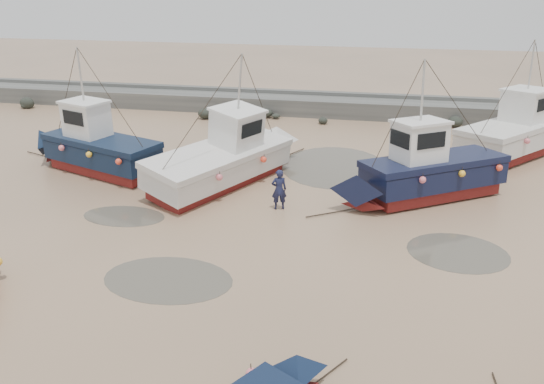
{
  "coord_description": "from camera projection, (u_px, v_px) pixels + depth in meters",
  "views": [
    {
      "loc": [
        2.42,
        -15.48,
        9.61
      ],
      "look_at": [
        -1.36,
        3.8,
        1.4
      ],
      "focal_mm": 35.0,
      "sensor_mm": 36.0,
      "label": 1
    }
  ],
  "objects": [
    {
      "name": "person",
      "position": [
        279.0,
        209.0,
        23.18
      ],
      "size": [
        0.77,
        0.63,
        1.82
      ],
      "primitive_type": "imported",
      "rotation": [
        0.0,
        0.0,
        3.47
      ],
      "color": "#191D3A",
      "rests_on": "ground"
    },
    {
      "name": "cabin_boat_1",
      "position": [
        227.0,
        156.0,
        25.74
      ],
      "size": [
        6.55,
        10.33,
        6.22
      ],
      "rotation": [
        0.0,
        0.0,
        -0.49
      ],
      "color": "maroon",
      "rests_on": "ground"
    },
    {
      "name": "cabin_boat_2",
      "position": [
        423.0,
        171.0,
        23.67
      ],
      "size": [
        8.8,
        6.18,
        6.22
      ],
      "rotation": [
        0.0,
        0.0,
        2.13
      ],
      "color": "maroon",
      "rests_on": "ground"
    },
    {
      "name": "cabin_boat_0",
      "position": [
        93.0,
        145.0,
        27.12
      ],
      "size": [
        9.29,
        4.71,
        6.22
      ],
      "rotation": [
        0.0,
        0.0,
        1.22
      ],
      "color": "maroon",
      "rests_on": "ground"
    },
    {
      "name": "puddle_b",
      "position": [
        458.0,
        252.0,
        19.58
      ],
      "size": [
        3.69,
        3.69,
        0.01
      ],
      "primitive_type": "cylinder",
      "color": "#4F4B40",
      "rests_on": "ground"
    },
    {
      "name": "ground",
      "position": [
        290.0,
        274.0,
        18.15
      ],
      "size": [
        120.0,
        120.0,
        0.0
      ],
      "primitive_type": "plane",
      "color": "tan",
      "rests_on": "ground"
    },
    {
      "name": "puddle_a",
      "position": [
        168.0,
        279.0,
        17.87
      ],
      "size": [
        4.46,
        4.46,
        0.01
      ],
      "primitive_type": "cylinder",
      "color": "#4F4B40",
      "rests_on": "ground"
    },
    {
      "name": "cabin_boat_3",
      "position": [
        520.0,
        131.0,
        29.66
      ],
      "size": [
        7.94,
        8.51,
        6.22
      ],
      "rotation": [
        0.0,
        0.0,
        -0.74
      ],
      "color": "maroon",
      "rests_on": "ground"
    },
    {
      "name": "puddle_c",
      "position": [
        124.0,
        216.0,
        22.47
      ],
      "size": [
        3.58,
        3.58,
        0.01
      ],
      "primitive_type": "cylinder",
      "color": "#4F4B40",
      "rests_on": "ground"
    },
    {
      "name": "puddle_d",
      "position": [
        334.0,
        166.0,
        28.24
      ],
      "size": [
        5.64,
        5.64,
        0.01
      ],
      "primitive_type": "cylinder",
      "color": "#4F4B40",
      "rests_on": "ground"
    },
    {
      "name": "seawall",
      "position": [
        340.0,
        107.0,
        37.82
      ],
      "size": [
        60.0,
        4.92,
        1.5
      ],
      "color": "#60605C",
      "rests_on": "ground"
    }
  ]
}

